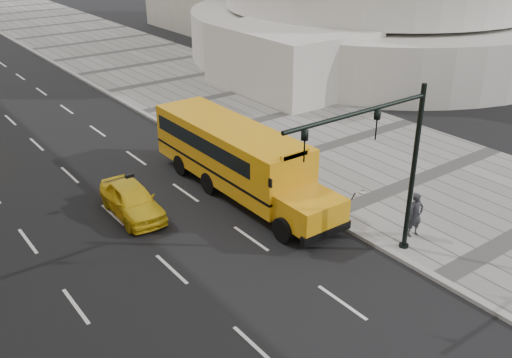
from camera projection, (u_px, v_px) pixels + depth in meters
ground at (135, 208)px, 24.38m from camera, size 140.00×140.00×0.00m
sidewalk_museum at (337, 145)px, 30.86m from camera, size 12.00×140.00×0.15m
curb_museum at (248, 172)px, 27.61m from camera, size 0.30×140.00×0.15m
school_bus at (234, 153)px, 25.35m from camera, size 2.96×11.56×3.19m
taxi_near at (132, 200)px, 23.57m from camera, size 1.85×4.16×1.39m
pedestrian at (416, 215)px, 21.69m from camera, size 0.72×0.54×1.78m
traffic_signal at (389, 158)px, 18.88m from camera, size 6.18×0.36×6.40m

